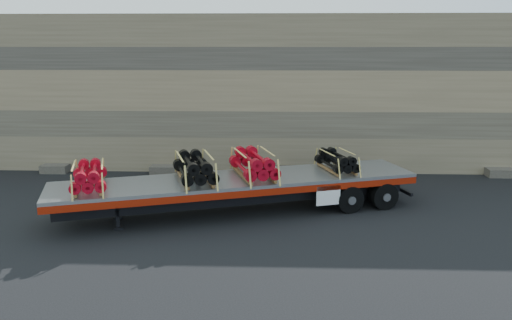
{
  "coord_description": "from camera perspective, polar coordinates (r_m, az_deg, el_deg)",
  "views": [
    {
      "loc": [
        1.96,
        -17.02,
        5.69
      ],
      "look_at": [
        1.31,
        0.87,
        1.55
      ],
      "focal_mm": 35.0,
      "sensor_mm": 36.0,
      "label": 1
    }
  ],
  "objects": [
    {
      "name": "bundle_midrear",
      "position": [
        17.13,
        -0.27,
        -0.55
      ],
      "size": [
        1.86,
        2.63,
        0.84
      ],
      "primitive_type": null,
      "rotation": [
        0.0,
        0.0,
        0.31
      ],
      "color": "#B3091B",
      "rests_on": "trailer"
    },
    {
      "name": "rock_wall",
      "position": [
        23.7,
        -2.71,
        7.72
      ],
      "size": [
        44.0,
        3.0,
        7.0
      ],
      "primitive_type": "cube",
      "color": "#7A6B54",
      "rests_on": "ground"
    },
    {
      "name": "bundle_front",
      "position": [
        16.58,
        -18.55,
        -1.88
      ],
      "size": [
        1.65,
        2.33,
        0.75
      ],
      "primitive_type": null,
      "rotation": [
        0.0,
        0.0,
        0.31
      ],
      "color": "#B3091B",
      "rests_on": "trailer"
    },
    {
      "name": "bundle_rear",
      "position": [
        18.21,
        9.21,
        -0.18
      ],
      "size": [
        1.48,
        2.09,
        0.67
      ],
      "primitive_type": null,
      "rotation": [
        0.0,
        0.0,
        0.31
      ],
      "color": "black",
      "rests_on": "trailer"
    },
    {
      "name": "bundle_midfront",
      "position": [
        16.72,
        -7.01,
        -1.0
      ],
      "size": [
        1.85,
        2.61,
        0.84
      ],
      "primitive_type": null,
      "rotation": [
        0.0,
        0.0,
        0.31
      ],
      "color": "black",
      "rests_on": "trailer"
    },
    {
      "name": "trailer",
      "position": [
        17.27,
        -2.12,
        -4.04
      ],
      "size": [
        12.59,
        6.11,
        1.25
      ],
      "primitive_type": null,
      "rotation": [
        0.0,
        0.0,
        0.31
      ],
      "color": "#A3A6AA",
      "rests_on": "ground"
    },
    {
      "name": "ground",
      "position": [
        18.05,
        -4.29,
        -5.38
      ],
      "size": [
        120.0,
        120.0,
        0.0
      ],
      "primitive_type": "plane",
      "color": "black",
      "rests_on": "ground"
    }
  ]
}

